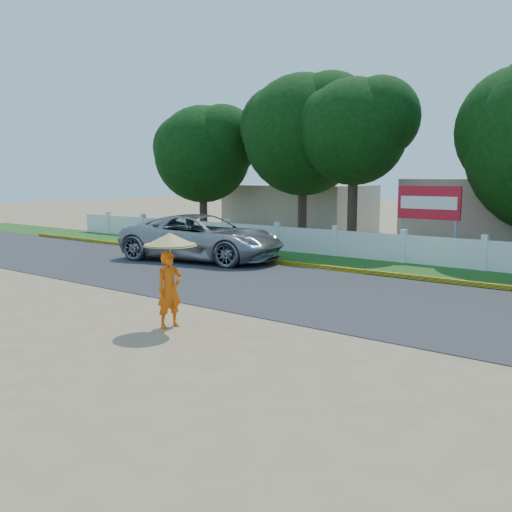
{
  "coord_description": "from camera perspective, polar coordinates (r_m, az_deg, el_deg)",
  "views": [
    {
      "loc": [
        8.9,
        -9.37,
        3.33
      ],
      "look_at": [
        0.0,
        2.0,
        1.3
      ],
      "focal_mm": 40.0,
      "sensor_mm": 36.0,
      "label": 1
    }
  ],
  "objects": [
    {
      "name": "curb",
      "position": [
        19.83,
        10.84,
        -1.57
      ],
      "size": [
        40.0,
        0.18,
        0.16
      ],
      "primitive_type": "cube",
      "color": "yellow",
      "rests_on": "ground"
    },
    {
      "name": "vehicle",
      "position": [
        22.69,
        -5.38,
        1.85
      ],
      "size": [
        7.03,
        4.29,
        1.82
      ],
      "primitive_type": "imported",
      "rotation": [
        0.0,
        0.0,
        1.78
      ],
      "color": "gray",
      "rests_on": "ground"
    },
    {
      "name": "road",
      "position": [
        16.81,
        5.27,
        -3.42
      ],
      "size": [
        60.0,
        7.0,
        0.02
      ],
      "primitive_type": "cube",
      "color": "#38383A",
      "rests_on": "ground"
    },
    {
      "name": "fence",
      "position": [
        22.59,
        14.54,
        0.68
      ],
      "size": [
        40.0,
        0.1,
        1.1
      ],
      "primitive_type": "cube",
      "color": "silver",
      "rests_on": "ground"
    },
    {
      "name": "grass_verge",
      "position": [
        21.35,
        12.93,
        -1.13
      ],
      "size": [
        60.0,
        3.5,
        0.03
      ],
      "primitive_type": "cube",
      "color": "#2D601E",
      "rests_on": "ground"
    },
    {
      "name": "building_far",
      "position": [
        34.15,
        4.38,
        4.75
      ],
      "size": [
        8.0,
        5.0,
        2.8
      ],
      "primitive_type": "cube",
      "color": "#B7AD99",
      "rests_on": "ground"
    },
    {
      "name": "billboard",
      "position": [
        23.27,
        16.88,
        4.73
      ],
      "size": [
        2.5,
        0.13,
        2.95
      ],
      "color": "gray",
      "rests_on": "ground"
    },
    {
      "name": "monk_with_parasol",
      "position": [
        12.61,
        -8.62,
        -1.01
      ],
      "size": [
        1.16,
        1.16,
        2.11
      ],
      "color": "#E35B0B",
      "rests_on": "ground"
    },
    {
      "name": "ground",
      "position": [
        13.35,
        -5.33,
        -6.48
      ],
      "size": [
        120.0,
        120.0,
        0.0
      ],
      "primitive_type": "plane",
      "color": "#9E8460",
      "rests_on": "ground"
    }
  ]
}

